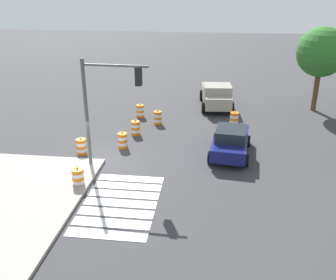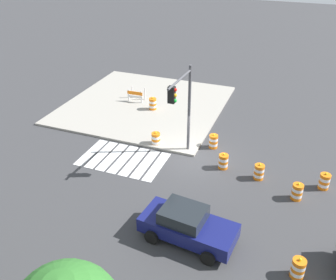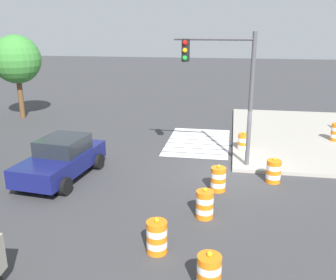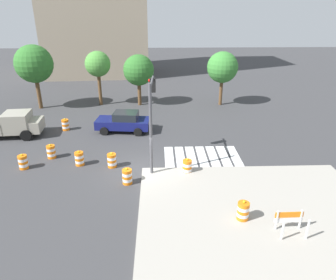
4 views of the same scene
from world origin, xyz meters
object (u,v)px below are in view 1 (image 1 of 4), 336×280
(traffic_barrel_crosswalk_end, at_px, (78,178))
(traffic_barrel_lane_center, at_px, (140,111))
(pickup_truck, at_px, (216,95))
(traffic_barrel_near_corner, at_px, (81,147))
(traffic_barrel_far_curb, at_px, (135,128))
(traffic_light_pole, at_px, (107,95))
(sports_car, at_px, (231,141))
(street_tree_corner_lot, at_px, (322,52))
(traffic_barrel_median_far, at_px, (158,118))
(traffic_barrel_opposite_curb, at_px, (234,119))
(traffic_barrel_median_near, at_px, (123,141))

(traffic_barrel_crosswalk_end, distance_m, traffic_barrel_lane_center, 10.32)
(pickup_truck, height_order, traffic_barrel_near_corner, pickup_truck)
(traffic_barrel_crosswalk_end, relative_size, traffic_barrel_far_curb, 1.00)
(traffic_barrel_near_corner, relative_size, traffic_barrel_crosswalk_end, 1.00)
(traffic_barrel_near_corner, bearing_deg, traffic_barrel_far_curb, 143.63)
(traffic_light_pole, bearing_deg, sports_car, 111.22)
(traffic_barrel_near_corner, xyz_separation_m, traffic_barrel_lane_center, (-6.71, 2.05, 0.00))
(traffic_barrel_lane_center, relative_size, street_tree_corner_lot, 0.17)
(sports_car, bearing_deg, traffic_barrel_median_far, -133.11)
(traffic_barrel_median_far, relative_size, traffic_barrel_opposite_curb, 1.00)
(sports_car, relative_size, traffic_barrel_median_far, 4.38)
(pickup_truck, bearing_deg, traffic_barrel_opposite_curb, 17.57)
(traffic_barrel_median_far, bearing_deg, traffic_light_pole, -11.69)
(traffic_barrel_median_near, relative_size, traffic_barrel_median_far, 1.00)
(traffic_light_pole, bearing_deg, traffic_barrel_opposite_curb, 137.74)
(pickup_truck, bearing_deg, sports_car, 5.30)
(traffic_barrel_near_corner, distance_m, street_tree_corner_lot, 18.21)
(traffic_barrel_median_near, relative_size, traffic_barrel_far_curb, 1.00)
(sports_car, bearing_deg, traffic_barrel_crosswalk_end, -57.88)
(pickup_truck, distance_m, traffic_barrel_crosswalk_end, 14.70)
(street_tree_corner_lot, bearing_deg, traffic_barrel_far_curb, -61.93)
(traffic_barrel_crosswalk_end, relative_size, traffic_barrel_median_near, 1.00)
(sports_car, bearing_deg, traffic_barrel_near_corner, -83.38)
(traffic_barrel_median_far, distance_m, street_tree_corner_lot, 12.74)
(traffic_barrel_crosswalk_end, xyz_separation_m, traffic_barrel_opposite_curb, (-9.37, 7.62, 0.00))
(traffic_barrel_median_near, bearing_deg, traffic_light_pole, 0.52)
(pickup_truck, bearing_deg, traffic_barrel_median_far, -42.76)
(sports_car, xyz_separation_m, traffic_barrel_median_near, (-0.19, -6.19, -0.36))
(traffic_barrel_median_far, xyz_separation_m, street_tree_corner_lot, (-4.47, 11.28, 3.89))
(traffic_barrel_far_curb, bearing_deg, traffic_barrel_opposite_curb, 112.00)
(traffic_barrel_crosswalk_end, relative_size, traffic_barrel_median_far, 1.00)
(traffic_barrel_median_near, height_order, street_tree_corner_lot, street_tree_corner_lot)
(traffic_barrel_lane_center, bearing_deg, traffic_barrel_crosswalk_end, -5.45)
(pickup_truck, xyz_separation_m, traffic_barrel_median_near, (8.52, -5.38, -0.52))
(traffic_barrel_lane_center, bearing_deg, street_tree_corner_lot, 103.95)
(traffic_barrel_near_corner, distance_m, traffic_barrel_median_far, 6.45)
(street_tree_corner_lot, bearing_deg, traffic_barrel_crosswalk_end, -45.61)
(traffic_barrel_lane_center, distance_m, street_tree_corner_lot, 13.70)
(traffic_barrel_lane_center, bearing_deg, traffic_barrel_median_near, 0.36)
(street_tree_corner_lot, bearing_deg, sports_car, -36.20)
(traffic_light_pole, bearing_deg, traffic_barrel_near_corner, -124.27)
(traffic_barrel_near_corner, xyz_separation_m, traffic_barrel_opposite_curb, (-5.81, 8.68, 0.00))
(traffic_barrel_crosswalk_end, height_order, traffic_barrel_opposite_curb, same)
(sports_car, relative_size, street_tree_corner_lot, 0.73)
(traffic_barrel_far_curb, bearing_deg, sports_car, 68.44)
(traffic_barrel_far_curb, distance_m, traffic_barrel_opposite_curb, 6.76)
(traffic_barrel_crosswalk_end, bearing_deg, sports_car, 122.12)
(traffic_barrel_lane_center, relative_size, traffic_barrel_opposite_curb, 1.00)
(pickup_truck, height_order, street_tree_corner_lot, street_tree_corner_lot)
(traffic_barrel_near_corner, bearing_deg, street_tree_corner_lot, 123.73)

